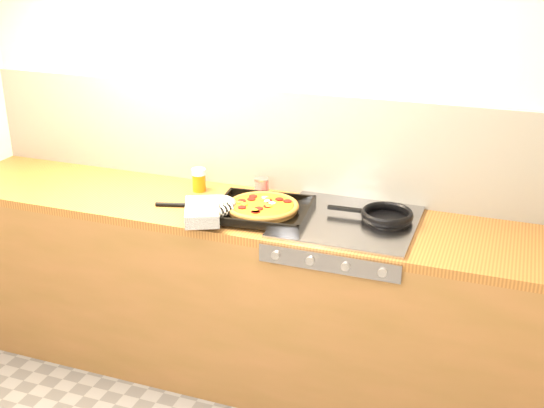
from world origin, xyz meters
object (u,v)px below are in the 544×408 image
at_px(frying_pan, 386,216).
at_px(tomato_can, 261,188).
at_px(pizza_on_tray, 246,208).
at_px(juice_glass, 199,180).

relative_size(frying_pan, tomato_can, 3.89).
xyz_separation_m(pizza_on_tray, tomato_can, (-0.02, 0.25, 0.00)).
xyz_separation_m(tomato_can, juice_glass, (-0.33, -0.02, 0.01)).
bearing_deg(pizza_on_tray, tomato_can, 95.12).
height_order(pizza_on_tray, frying_pan, pizza_on_tray).
height_order(pizza_on_tray, juice_glass, juice_glass).
relative_size(frying_pan, juice_glass, 3.38).
bearing_deg(pizza_on_tray, frying_pan, 14.25).
xyz_separation_m(frying_pan, tomato_can, (-0.63, 0.10, 0.01)).
height_order(frying_pan, tomato_can, tomato_can).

